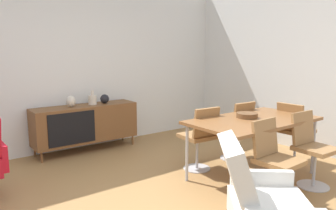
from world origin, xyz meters
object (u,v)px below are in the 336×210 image
at_px(sideboard, 86,123).
at_px(dining_chair_front_right, 311,146).
at_px(dining_chair_front_left, 274,158).
at_px(dining_chair_far_end, 294,130).
at_px(vase_ceramic_small, 71,101).
at_px(dining_chair_back_right, 237,128).
at_px(dining_chair_back_left, 200,136).
at_px(vase_sculptural_dark, 93,100).
at_px(wooden_bowl_on_table, 247,115).
at_px(dining_table, 253,122).
at_px(armchair_black_shell, 262,204).
at_px(vase_cobalt, 105,99).

bearing_deg(sideboard, dining_chair_front_right, -61.26).
bearing_deg(dining_chair_front_left, dining_chair_far_end, 24.13).
bearing_deg(vase_ceramic_small, dining_chair_back_right, -44.22).
relative_size(dining_chair_back_right, dining_chair_back_left, 1.00).
distance_m(vase_sculptural_dark, dining_chair_back_left, 1.89).
relative_size(sideboard, dining_chair_front_right, 1.87).
relative_size(wooden_bowl_on_table, dining_chair_front_right, 0.30).
bearing_deg(dining_chair_back_left, dining_table, -57.62).
height_order(sideboard, dining_chair_front_right, dining_chair_front_right).
height_order(sideboard, dining_table, dining_table).
bearing_deg(dining_chair_front_right, vase_ceramic_small, 121.95).
bearing_deg(dining_table, dining_chair_front_left, -122.22).
bearing_deg(sideboard, armchair_black_shell, -91.52).
distance_m(wooden_bowl_on_table, armchair_black_shell, 1.80).
xyz_separation_m(dining_chair_front_left, dining_chair_back_left, (-0.00, 1.12, 0.00)).
distance_m(vase_sculptural_dark, dining_table, 2.51).
relative_size(dining_chair_back_right, dining_chair_front_right, 1.00).
distance_m(vase_sculptural_dark, dining_chair_back_right, 2.25).
height_order(dining_chair_far_end, dining_chair_back_right, same).
height_order(dining_chair_front_right, dining_chair_back_left, same).
relative_size(vase_cobalt, armchair_black_shell, 0.15).
distance_m(sideboard, dining_chair_back_left, 1.91).
bearing_deg(dining_chair_far_end, dining_chair_front_left, -155.87).
relative_size(sideboard, vase_cobalt, 11.01).
xyz_separation_m(vase_sculptural_dark, armchair_black_shell, (-0.22, -3.39, -0.33)).
bearing_deg(sideboard, vase_ceramic_small, 179.50).
distance_m(sideboard, vase_ceramic_small, 0.42).
height_order(vase_cobalt, dining_chair_back_left, vase_cobalt).
bearing_deg(dining_table, dining_chair_back_left, 122.38).
relative_size(vase_cobalt, vase_sculptural_dark, 0.64).
relative_size(dining_chair_far_end, dining_chair_front_right, 1.00).
distance_m(vase_sculptural_dark, armchair_black_shell, 3.42).
distance_m(vase_cobalt, dining_chair_front_right, 3.10).
bearing_deg(vase_sculptural_dark, dining_chair_front_left, -75.83).
height_order(vase_ceramic_small, dining_chair_front_left, vase_ceramic_small).
distance_m(sideboard, wooden_bowl_on_table, 2.50).
relative_size(wooden_bowl_on_table, dining_chair_far_end, 0.30).
height_order(vase_ceramic_small, dining_chair_far_end, vase_ceramic_small).
distance_m(vase_ceramic_small, dining_table, 2.68).
bearing_deg(armchair_black_shell, vase_ceramic_small, 92.09).
bearing_deg(vase_ceramic_small, vase_cobalt, 0.00).
relative_size(vase_cobalt, vase_ceramic_small, 0.85).
distance_m(dining_table, wooden_bowl_on_table, 0.12).
relative_size(wooden_bowl_on_table, dining_chair_front_left, 0.30).
height_order(dining_table, dining_chair_back_left, dining_chair_back_left).
bearing_deg(dining_chair_front_left, wooden_bowl_on_table, 61.92).
height_order(vase_sculptural_dark, wooden_bowl_on_table, vase_sculptural_dark).
height_order(dining_chair_front_left, dining_chair_back_left, same).
bearing_deg(dining_chair_far_end, dining_chair_front_right, -133.99).
height_order(vase_cobalt, vase_sculptural_dark, vase_sculptural_dark).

